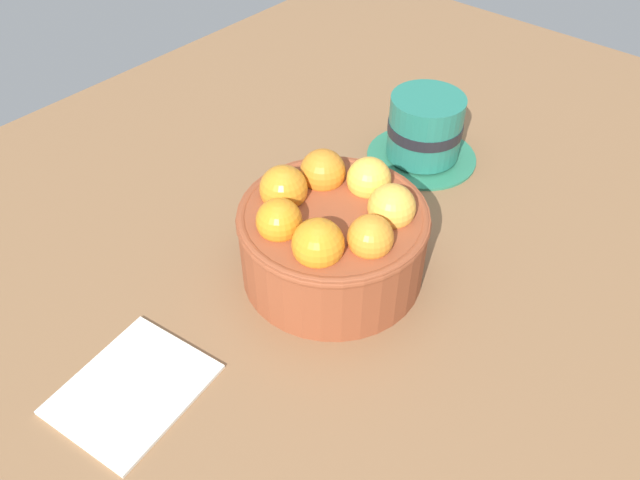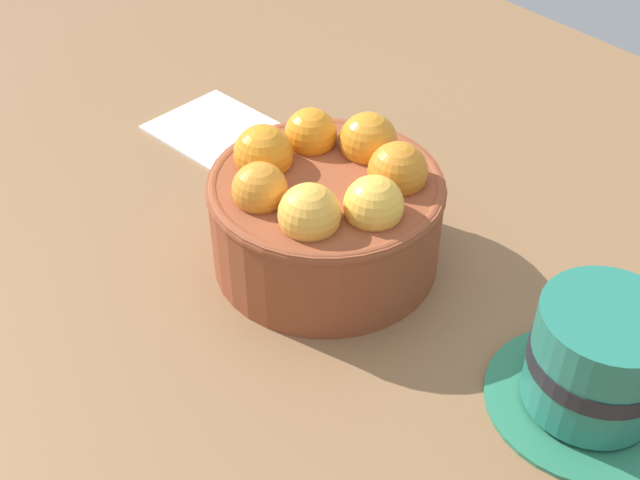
# 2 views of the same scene
# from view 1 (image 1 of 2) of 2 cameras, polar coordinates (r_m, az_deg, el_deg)

# --- Properties ---
(ground_plane) EXTENTS (1.19, 0.90, 0.04)m
(ground_plane) POSITION_cam_1_polar(r_m,az_deg,el_deg) (0.58, 1.10, -4.17)
(ground_plane) COLOR brown
(terracotta_bowl) EXTENTS (0.16, 0.16, 0.10)m
(terracotta_bowl) POSITION_cam_1_polar(r_m,az_deg,el_deg) (0.53, 1.17, 0.55)
(terracotta_bowl) COLOR brown
(terracotta_bowl) RESTS_ON ground_plane
(coffee_cup) EXTENTS (0.12, 0.12, 0.07)m
(coffee_cup) POSITION_cam_1_polar(r_m,az_deg,el_deg) (0.69, 9.54, 9.81)
(coffee_cup) COLOR #2B7757
(coffee_cup) RESTS_ON ground_plane
(folded_napkin) EXTENTS (0.12, 0.10, 0.01)m
(folded_napkin) POSITION_cam_1_polar(r_m,az_deg,el_deg) (0.50, -16.78, -12.81)
(folded_napkin) COLOR white
(folded_napkin) RESTS_ON ground_plane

